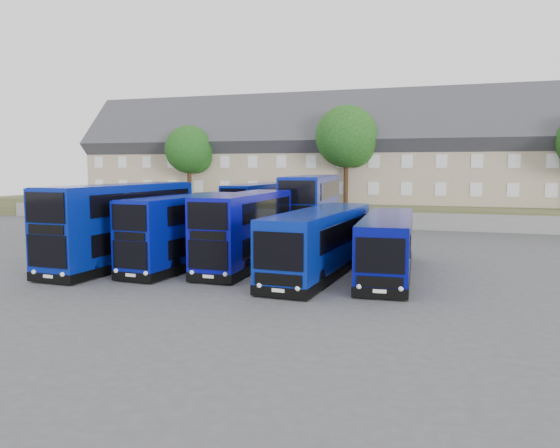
{
  "coord_description": "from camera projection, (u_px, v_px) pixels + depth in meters",
  "views": [
    {
      "loc": [
        11.84,
        -24.97,
        5.49
      ],
      "look_at": [
        2.19,
        4.87,
        2.2
      ],
      "focal_mm": 35.0,
      "sensor_mm": 36.0,
      "label": 1
    }
  ],
  "objects": [
    {
      "name": "coach_east_a",
      "position": [
        320.0,
        243.0,
        27.98
      ],
      "size": [
        3.18,
        12.14,
        3.29
      ],
      "rotation": [
        0.0,
        0.0,
        -0.05
      ],
      "color": "#082198",
      "rests_on": "ground"
    },
    {
      "name": "dd_rear_left",
      "position": [
        258.0,
        210.0,
        44.55
      ],
      "size": [
        2.45,
        10.3,
        4.08
      ],
      "rotation": [
        0.0,
        0.0,
        -0.01
      ],
      "color": "#081D94",
      "rests_on": "ground"
    },
    {
      "name": "dd_front_left",
      "position": [
        121.0,
        226.0,
        30.5
      ],
      "size": [
        3.11,
        11.4,
        4.49
      ],
      "rotation": [
        0.0,
        0.0,
        -0.05
      ],
      "color": "#071C8D",
      "rests_on": "ground"
    },
    {
      "name": "dd_front_right",
      "position": [
        246.0,
        231.0,
        30.04
      ],
      "size": [
        2.47,
        10.15,
        4.01
      ],
      "rotation": [
        0.0,
        0.0,
        0.01
      ],
      "color": "#08099A",
      "rests_on": "ground"
    },
    {
      "name": "coach_east_b",
      "position": [
        387.0,
        246.0,
        27.62
      ],
      "size": [
        3.06,
        11.21,
        3.03
      ],
      "rotation": [
        0.0,
        0.0,
        0.07
      ],
      "color": "#060A7A",
      "rests_on": "ground"
    },
    {
      "name": "terrace_row",
      "position": [
        365.0,
        156.0,
        54.61
      ],
      "size": [
        60.0,
        10.4,
        11.2
      ],
      "color": "tan",
      "rests_on": "earth_bank"
    },
    {
      "name": "dd_rear_right",
      "position": [
        312.0,
        209.0,
        41.24
      ],
      "size": [
        3.83,
        12.23,
        4.79
      ],
      "rotation": [
        0.0,
        0.0,
        0.09
      ],
      "color": "#07178D",
      "rests_on": "ground"
    },
    {
      "name": "earth_bank",
      "position": [
        342.0,
        208.0,
        59.9
      ],
      "size": [
        80.0,
        20.0,
        2.0
      ],
      "primitive_type": "cube",
      "color": "#464B2A",
      "rests_on": "ground"
    },
    {
      "name": "tree_west",
      "position": [
        191.0,
        151.0,
        55.08
      ],
      "size": [
        4.8,
        4.8,
        7.65
      ],
      "color": "#382314",
      "rests_on": "earth_bank"
    },
    {
      "name": "tree_mid",
      "position": [
        348.0,
        139.0,
        50.55
      ],
      "size": [
        5.76,
        5.76,
        9.18
      ],
      "color": "#382314",
      "rests_on": "earth_bank"
    },
    {
      "name": "retaining_wall",
      "position": [
        321.0,
        218.0,
        50.46
      ],
      "size": [
        70.0,
        0.4,
        1.5
      ],
      "primitive_type": "cube",
      "color": "slate",
      "rests_on": "ground"
    },
    {
      "name": "ground",
      "position": [
        210.0,
        275.0,
        27.83
      ],
      "size": [
        120.0,
        120.0,
        0.0
      ],
      "primitive_type": "plane",
      "color": "#47474C",
      "rests_on": "ground"
    },
    {
      "name": "dd_front_mid",
      "position": [
        185.0,
        232.0,
        30.07
      ],
      "size": [
        2.9,
        9.9,
        3.88
      ],
      "rotation": [
        0.0,
        0.0,
        -0.07
      ],
      "color": "#07118D",
      "rests_on": "ground"
    }
  ]
}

